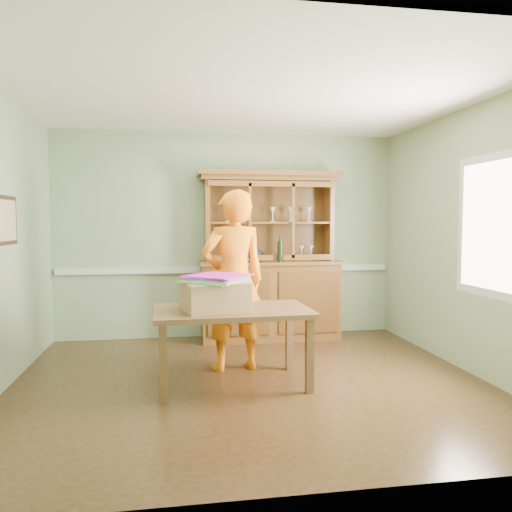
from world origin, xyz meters
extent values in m
plane|color=#493117|center=(0.00, 0.00, 0.00)|extent=(4.50, 4.50, 0.00)
plane|color=white|center=(0.00, 0.00, 2.70)|extent=(4.50, 4.50, 0.00)
plane|color=#87A27A|center=(0.00, 2.00, 1.35)|extent=(4.50, 0.00, 4.50)
plane|color=#87A27A|center=(2.25, 0.00, 1.35)|extent=(0.00, 4.00, 4.00)
plane|color=#87A27A|center=(0.00, -2.00, 1.35)|extent=(4.50, 0.00, 4.50)
cube|color=silver|center=(0.00, 1.98, 0.90)|extent=(4.41, 0.05, 0.08)
cube|color=#312313|center=(-2.23, 0.30, 1.55)|extent=(0.03, 0.60, 0.46)
cube|color=#BBAD89|center=(-2.22, 0.30, 1.55)|extent=(0.01, 0.52, 0.38)
cube|color=silver|center=(2.23, -0.30, 1.50)|extent=(0.03, 0.96, 1.36)
cube|color=white|center=(2.22, -0.30, 1.50)|extent=(0.01, 0.80, 1.20)
cube|color=brown|center=(0.52, 1.73, 0.49)|extent=(1.78, 0.54, 0.99)
cube|color=brown|center=(0.52, 1.72, 1.01)|extent=(1.84, 0.60, 0.04)
cube|color=brown|center=(0.52, 1.98, 1.55)|extent=(1.68, 0.04, 1.04)
cube|color=brown|center=(-0.29, 1.81, 1.55)|extent=(0.06, 0.38, 1.04)
cube|color=brown|center=(1.33, 1.81, 1.55)|extent=(0.06, 0.38, 1.04)
cube|color=brown|center=(0.52, 1.81, 2.09)|extent=(1.78, 0.43, 0.06)
cube|color=brown|center=(0.52, 1.79, 2.15)|extent=(1.86, 0.47, 0.06)
cube|color=brown|center=(0.52, 1.81, 1.52)|extent=(1.56, 0.33, 0.02)
imported|color=#B2B2B7|center=(0.37, 1.81, 1.12)|extent=(0.18, 0.18, 0.19)
imported|color=gold|center=(0.08, 1.81, 1.05)|extent=(0.21, 0.21, 0.05)
cylinder|color=black|center=(0.62, 1.56, 1.19)|extent=(0.07, 0.07, 0.32)
cube|color=brown|center=(-0.17, -0.04, 0.70)|extent=(1.47, 0.91, 0.05)
cube|color=brown|center=(-0.81, -0.41, 0.34)|extent=(0.07, 0.07, 0.68)
cube|color=brown|center=(-0.83, 0.30, 0.34)|extent=(0.07, 0.07, 0.68)
cube|color=brown|center=(0.48, -0.38, 0.34)|extent=(0.07, 0.07, 0.68)
cube|color=brown|center=(0.46, 0.34, 0.34)|extent=(0.07, 0.07, 0.68)
cube|color=tan|center=(-0.34, -0.10, 0.85)|extent=(0.65, 0.56, 0.26)
cube|color=#3D9ED2|center=(-0.33, -0.07, 0.99)|extent=(0.69, 0.69, 0.01)
cube|color=orange|center=(-0.33, -0.07, 1.00)|extent=(0.69, 0.69, 0.01)
cube|color=#3DD263|center=(-0.33, -0.07, 1.01)|extent=(0.69, 0.69, 0.01)
cube|color=#2B8ECF|center=(-0.33, -0.07, 1.02)|extent=(0.69, 0.69, 0.01)
cube|color=#E06A7D|center=(-0.33, -0.07, 1.03)|extent=(0.69, 0.69, 0.01)
cube|color=#DC219A|center=(-0.33, -0.07, 1.03)|extent=(0.69, 0.69, 0.01)
cube|color=#D220CD|center=(-0.33, -0.07, 1.04)|extent=(0.69, 0.69, 0.01)
imported|color=orange|center=(-0.11, 0.45, 0.93)|extent=(0.75, 0.57, 1.86)
camera|label=1|loc=(-0.70, -4.63, 1.54)|focal=35.00mm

